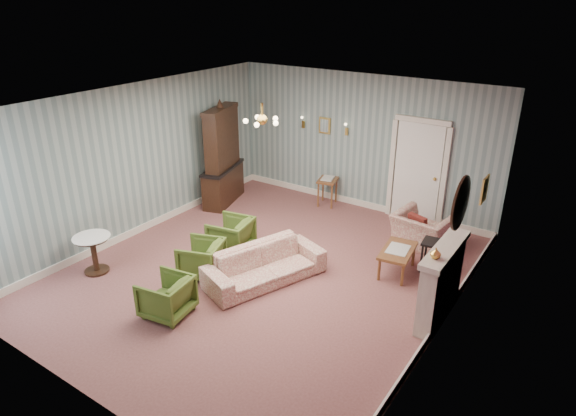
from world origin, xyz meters
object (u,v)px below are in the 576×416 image
Objects in this scene: dresser at (222,153)px; pedestal_table at (94,254)px; fireplace at (441,282)px; side_table_black at (432,256)px; coffee_table at (397,261)px; olive_chair_b at (201,257)px; olive_chair_c at (231,234)px; sofa_chintz at (265,259)px; wingback_chair at (423,225)px; olive_chair_a at (166,295)px.

dresser reaches higher than pedestal_table.
side_table_black is at bearing 112.93° from fireplace.
side_table_black is (4.97, -0.37, -0.86)m from dresser.
side_table_black reaches higher than coffee_table.
pedestal_table is (-1.57, -0.95, -0.00)m from olive_chair_b.
olive_chair_c is at bearing -62.79° from dresser.
sofa_chintz is (1.12, -0.47, 0.04)m from olive_chair_c.
fireplace is at bearing -67.07° from side_table_black.
wingback_chair is at bearing 120.96° from side_table_black.
olive_chair_c is 0.31× the size of dresser.
olive_chair_a is 4.42m from dresser.
wingback_chair is 5.87m from pedestal_table.
fireplace reaches higher than olive_chair_a.
olive_chair_b is 0.49× the size of fireplace.
pedestal_table is at bearing -78.11° from olive_chair_b.
sofa_chintz is 3.15m from wingback_chair.
coffee_table is at bearing 98.56° from olive_chair_c.
dresser is 3.69m from pedestal_table.
olive_chair_a is 0.99× the size of olive_chair_b.
olive_chair_a is 0.30× the size of dresser.
dresser is (-1.67, 1.73, 0.79)m from olive_chair_c.
olive_chair_c is 3.56m from wingback_chair.
fireplace is (3.82, 0.15, 0.22)m from olive_chair_c.
side_table_black is (0.48, -0.81, -0.15)m from wingback_chair.
sofa_chintz is 1.44× the size of fireplace.
side_table_black is at bearing -20.90° from dresser.
olive_chair_b is 4.10m from wingback_chair.
olive_chair_a is 2.10m from olive_chair_c.
pedestal_table reaches higher than side_table_black.
coffee_table is (2.82, 0.99, -0.13)m from olive_chair_c.
fireplace is (3.34, 2.19, 0.24)m from olive_chair_a.
fireplace is at bearing -56.52° from sofa_chintz.
wingback_chair is (2.70, 3.09, 0.09)m from olive_chair_b.
dresser reaches higher than wingback_chair.
olive_chair_b is 1.20× the size of side_table_black.
coffee_table is at bearing -28.94° from sofa_chintz.
dresser is 5.74m from fireplace.
olive_chair_c reaches higher than side_table_black.
olive_chair_c is 1.06× the size of pedestal_table.
pedestal_table is at bearing -104.44° from olive_chair_a.
olive_chair_c reaches higher than coffee_table.
olive_chair_b is at bearing -144.36° from side_table_black.
wingback_chair is 1.13× the size of coffee_table.
olive_chair_b is at bearing -144.86° from coffee_table.
olive_chair_b is 0.77× the size of coffee_table.
dresser reaches higher than olive_chair_a.
wingback_chair is at bearing 43.41° from pedestal_table.
dresser is at bearing 175.79° from side_table_black.
olive_chair_a is 0.48× the size of fireplace.
wingback_chair reaches higher than olive_chair_c.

